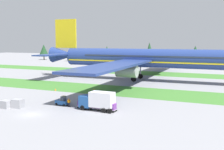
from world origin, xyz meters
TOP-DOWN VIEW (x-y plane):
  - ground_plane at (0.00, 0.00)m, footprint 400.00×400.00m
  - grass_strip_near at (0.00, 28.14)m, footprint 320.00×14.55m
  - grass_strip_far at (0.00, 69.25)m, footprint 320.00×14.55m
  - airliner at (5.43, 48.66)m, footprint 70.20×85.65m
  - baggage_tug at (1.19, 7.90)m, footprint 2.66×1.42m
  - cargo_dolly_lead at (6.21, 7.66)m, footprint 2.27×1.60m
  - cargo_dolly_second at (9.11, 7.53)m, footprint 2.27×1.60m
  - cargo_dolly_third at (12.00, 7.39)m, footprint 2.27×1.60m
  - catering_truck at (9.52, 7.13)m, footprint 7.02×2.52m
  - ground_crew_marshaller at (7.91, 10.71)m, footprint 0.56×0.36m
  - ground_crew_loader at (3.02, 7.46)m, footprint 0.51×0.36m
  - uld_container_0 at (-5.63, 2.78)m, footprint 2.16×1.80m
  - uld_container_1 at (-7.62, 1.78)m, footprint 2.11×1.74m
  - taxiway_marker_0 at (-0.43, 24.99)m, footprint 0.44×0.44m
  - taxiway_marker_1 at (-10.00, 21.52)m, footprint 0.44×0.44m
  - distant_tree_line at (-14.65, 116.38)m, footprint 180.68×10.50m

SIDE VIEW (x-z plane):
  - ground_plane at x=0.00m, z-range 0.00..0.00m
  - grass_strip_near at x=0.00m, z-range 0.00..0.01m
  - grass_strip_far at x=0.00m, z-range 0.00..0.01m
  - taxiway_marker_1 at x=-10.00m, z-range 0.00..0.58m
  - taxiway_marker_0 at x=-0.43m, z-range 0.00..0.69m
  - uld_container_1 at x=-7.62m, z-range 0.00..1.50m
  - baggage_tug at x=1.19m, z-range -0.17..1.80m
  - uld_container_0 at x=-5.63m, z-range 0.00..1.73m
  - cargo_dolly_lead at x=6.21m, z-range 0.14..1.69m
  - cargo_dolly_second at x=9.11m, z-range 0.14..1.69m
  - cargo_dolly_third at x=12.00m, z-range 0.14..1.69m
  - ground_crew_marshaller at x=7.91m, z-range 0.08..1.82m
  - ground_crew_loader at x=3.02m, z-range 0.08..1.82m
  - catering_truck at x=9.52m, z-range 0.16..3.74m
  - distant_tree_line at x=-14.65m, z-range 0.88..13.20m
  - airliner at x=5.43m, z-range -2.93..17.72m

